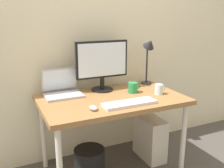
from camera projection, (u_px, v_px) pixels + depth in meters
back_wall at (93, 24)px, 2.46m from camera, size 4.40×0.04×2.60m
desk at (112, 104)px, 2.26m from camera, size 1.22×0.73×0.70m
monitor at (102, 63)px, 2.39m from camera, size 0.50×0.20×0.46m
laptop at (62, 89)px, 2.30m from camera, size 0.32×0.26×0.23m
desk_lamp at (149, 51)px, 2.57m from camera, size 0.11×0.16×0.48m
keyboard at (129, 103)px, 2.07m from camera, size 0.44×0.14×0.02m
mouse at (93, 108)px, 1.96m from camera, size 0.06×0.09×0.03m
coffee_mug at (133, 88)px, 2.37m from camera, size 0.12×0.09×0.09m
glass_cup at (159, 89)px, 2.33m from camera, size 0.11×0.07×0.09m
computer_tower at (150, 138)px, 2.59m from camera, size 0.18×0.36×0.42m
wastebasket at (90, 165)px, 2.23m from camera, size 0.26×0.26×0.30m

